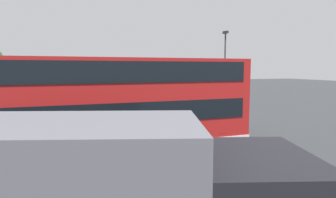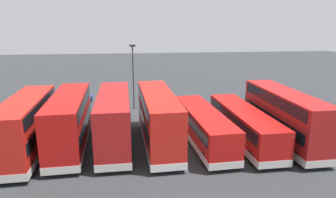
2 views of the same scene
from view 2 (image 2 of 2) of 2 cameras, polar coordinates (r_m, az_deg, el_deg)
name	(u,v)px [view 2 (image 2 of 2)]	position (r m, az deg, el deg)	size (l,w,h in m)	color
ground_plane	(152,113)	(34.88, -3.01, -2.76)	(140.00, 140.00, 0.00)	#2D3033
bus_double_decker_near_end	(284,116)	(27.84, 21.27, -2.97)	(2.88, 11.27, 4.55)	#A51919
bus_single_deck_second	(244,124)	(27.16, 14.23, -4.67)	(3.03, 11.74, 2.95)	#B71411
bus_single_deck_third	(203,126)	(26.15, 6.73, -5.06)	(3.31, 11.45, 2.95)	#B71411
bus_double_decker_fourth	(158,117)	(25.46, -1.87, -3.55)	(3.09, 11.37, 4.55)	red
bus_double_decker_fifth	(114,119)	(25.52, -10.24, -3.74)	(2.88, 10.69, 4.55)	#A51919
bus_double_decker_sixth	(70,121)	(25.98, -18.28, -3.93)	(3.11, 10.61, 4.55)	#B71411
bus_double_decker_seventh	(27,125)	(26.15, -25.38, -4.51)	(3.07, 10.66, 4.55)	red
car_hatchback_silver	(81,99)	(39.89, -16.27, -0.08)	(2.41, 4.24, 1.43)	#1E479E
lamp_post_tall	(133,72)	(35.95, -6.67, 5.16)	(0.70, 0.30, 7.78)	#38383D
waste_bin_yellow	(184,111)	(34.09, 2.98, -2.34)	(0.60, 0.60, 0.95)	#197F33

